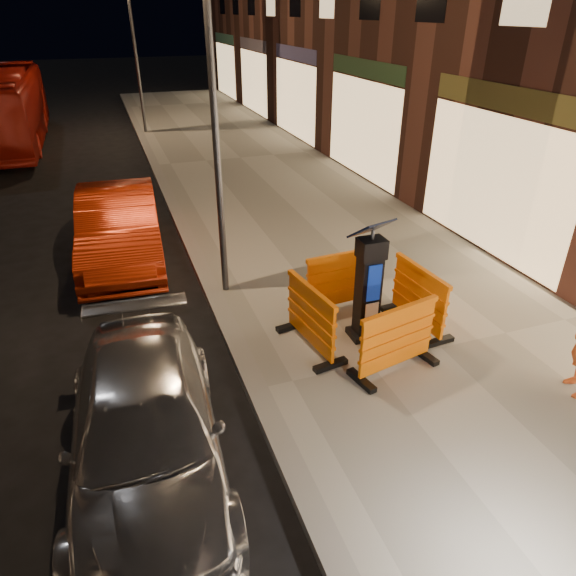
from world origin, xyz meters
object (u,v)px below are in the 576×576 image
object	(u,v)px
barrier_front	(397,340)
barrier_kerbside	(311,318)
parking_kiosk	(369,284)
barrier_back	(341,281)
barrier_bldgside	(419,298)
bus_doubledecker	(14,145)
car_silver	(153,467)
car_red	(125,258)

from	to	relation	value
barrier_front	barrier_kerbside	bearing A→B (deg)	123.28
parking_kiosk	barrier_kerbside	distance (m)	1.04
barrier_back	barrier_bldgside	bearing A→B (deg)	-48.72
barrier_back	bus_doubledecker	distance (m)	17.77
car_silver	car_red	bearing A→B (deg)	92.51
barrier_kerbside	bus_doubledecker	world-z (taller)	bus_doubledecker
barrier_front	car_red	world-z (taller)	barrier_front
barrier_kerbside	barrier_bldgside	distance (m)	1.90
parking_kiosk	barrier_front	xyz separation A→B (m)	(0.00, -0.95, -0.42)
barrier_kerbside	barrier_bldgside	world-z (taller)	same
car_silver	car_red	xyz separation A→B (m)	(0.08, 6.17, 0.00)
parking_kiosk	barrier_back	xyz separation A→B (m)	(0.00, 0.95, -0.42)
barrier_back	car_red	bearing A→B (deg)	129.39
car_red	bus_doubledecker	xyz separation A→B (m)	(-3.50, 12.60, 0.00)
barrier_kerbside	car_red	distance (m)	5.36
car_silver	bus_doubledecker	bearing A→B (deg)	103.62
barrier_back	car_silver	distance (m)	4.38
barrier_front	bus_doubledecker	xyz separation A→B (m)	(-6.99, 18.23, -0.68)
barrier_back	car_silver	world-z (taller)	barrier_back
barrier_front	car_red	distance (m)	6.65
barrier_bldgside	parking_kiosk	bearing A→B (deg)	85.28
barrier_bldgside	car_silver	world-z (taller)	barrier_bldgside
barrier_back	barrier_kerbside	xyz separation A→B (m)	(-0.95, -0.95, 0.00)
parking_kiosk	car_silver	distance (m)	4.03
car_red	barrier_back	bearing A→B (deg)	-44.03
parking_kiosk	bus_doubledecker	world-z (taller)	parking_kiosk
barrier_kerbside	car_red	xyz separation A→B (m)	(-2.53, 4.67, -0.68)
parking_kiosk	barrier_bldgside	world-z (taller)	parking_kiosk
parking_kiosk	car_red	xyz separation A→B (m)	(-3.48, 4.67, -1.10)
barrier_bldgside	car_red	bearing A→B (deg)	38.78
parking_kiosk	barrier_bldgside	bearing A→B (deg)	-6.72
car_red	bus_doubledecker	distance (m)	13.08
barrier_kerbside	car_silver	distance (m)	3.09
barrier_kerbside	barrier_back	bearing A→B (deg)	-53.72
barrier_front	barrier_back	distance (m)	1.90
barrier_front	barrier_back	bearing A→B (deg)	78.28
barrier_bldgside	car_red	world-z (taller)	barrier_bldgside
barrier_kerbside	car_red	bearing A→B (deg)	19.76
barrier_bldgside	barrier_back	bearing A→B (deg)	40.28
car_silver	car_red	size ratio (longest dim) A/B	0.92
barrier_kerbside	barrier_bldgside	xyz separation A→B (m)	(1.90, 0.00, 0.00)
barrier_bldgside	barrier_front	bearing A→B (deg)	130.28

